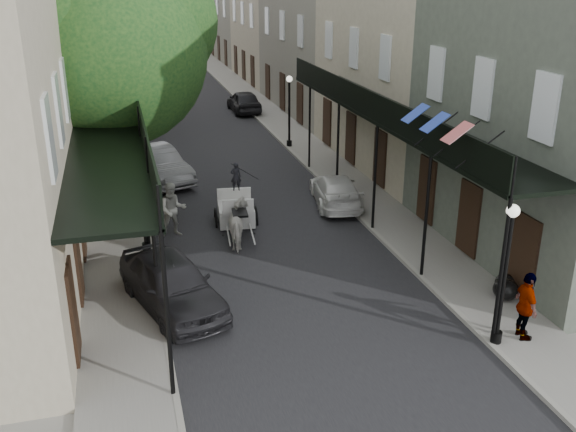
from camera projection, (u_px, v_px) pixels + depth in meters
ground at (317, 328)px, 17.09m from camera, size 140.00×140.00×0.00m
road at (208, 144)px, 35.11m from camera, size 8.00×90.00×0.01m
sidewalk_left at (113, 149)px, 33.88m from camera, size 2.20×90.00×0.12m
sidewalk_right at (295, 137)px, 36.30m from camera, size 2.20×90.00×0.12m
building_row_left at (44, 32)px, 40.15m from camera, size 5.00×80.00×10.50m
building_row_right at (307, 26)px, 44.32m from camera, size 5.00×80.00×10.50m
gallery_left at (114, 131)px, 20.76m from camera, size 2.20×18.05×4.88m
gallery_right at (388, 115)px, 23.08m from camera, size 2.20×18.05×4.88m
tree_near at (123, 43)px, 22.91m from camera, size 7.31×6.80×9.63m
tree_far at (116, 29)px, 35.75m from camera, size 6.45×6.00×8.61m
lamppost_right_near at (505, 273)px, 15.55m from camera, size 0.32×0.32×3.71m
lamppost_left at (142, 197)px, 20.77m from camera, size 0.32×0.32×3.71m
lamppost_right_far at (289, 110)px, 33.57m from camera, size 0.32×0.32×3.71m
horse at (240, 224)px, 22.01m from camera, size 1.01×1.88×1.52m
carriage at (235, 196)px, 24.11m from camera, size 1.71×2.37×2.54m
pedestrian_walking at (173, 210)px, 22.67m from camera, size 1.00×0.79×1.98m
pedestrian_sidewalk_left at (126, 142)px, 31.34m from camera, size 1.36×1.08×1.85m
pedestrian_sidewalk_right at (526, 306)px, 16.09m from camera, size 0.64×1.14×1.83m
car_left_near at (172, 283)px, 17.83m from camera, size 3.11×4.89×1.55m
car_left_mid at (157, 165)px, 28.67m from camera, size 3.14×5.02×1.56m
car_left_far at (139, 111)px, 40.30m from camera, size 3.66×4.82×1.22m
car_right_near at (336, 190)px, 25.85m from camera, size 2.40×4.45×1.23m
car_right_far at (244, 101)px, 42.66m from camera, size 1.79×4.33×1.47m
trash_bags at (506, 287)px, 18.44m from camera, size 0.98×1.13×0.62m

